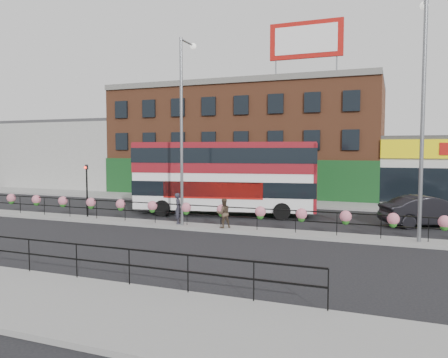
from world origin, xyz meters
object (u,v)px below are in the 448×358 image
(pedestrian_a, at_px, (178,208))
(lamp_column_west, at_px, (184,115))
(pedestrian_b, at_px, (224,213))
(double_decker_bus, at_px, (225,171))
(car, at_px, (429,211))
(lamp_column_east, at_px, (423,95))

(pedestrian_a, relative_size, lamp_column_west, 0.17)
(lamp_column_west, bearing_deg, pedestrian_b, -4.44)
(pedestrian_b, height_order, lamp_column_west, lamp_column_west)
(double_decker_bus, bearing_deg, car, 1.10)
(double_decker_bus, xyz_separation_m, lamp_column_west, (-0.55, -4.83, 3.23))
(double_decker_bus, bearing_deg, lamp_column_east, -22.73)
(pedestrian_a, distance_m, pedestrian_b, 2.81)
(car, bearing_deg, pedestrian_b, 92.46)
(lamp_column_west, bearing_deg, lamp_column_east, 0.50)
(pedestrian_b, bearing_deg, lamp_column_east, 143.16)
(car, distance_m, pedestrian_a, 13.92)
(pedestrian_a, height_order, lamp_column_west, lamp_column_west)
(double_decker_bus, xyz_separation_m, pedestrian_a, (-0.94, -4.77, -1.90))
(double_decker_bus, height_order, car, double_decker_bus)
(car, height_order, pedestrian_a, pedestrian_a)
(car, distance_m, lamp_column_east, 7.70)
(car, bearing_deg, lamp_column_east, 146.56)
(pedestrian_b, xyz_separation_m, lamp_column_east, (9.44, 0.29, 5.76))
(lamp_column_west, bearing_deg, car, 21.89)
(car, relative_size, pedestrian_a, 3.19)
(double_decker_bus, height_order, lamp_column_west, lamp_column_west)
(lamp_column_west, relative_size, lamp_column_east, 0.91)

